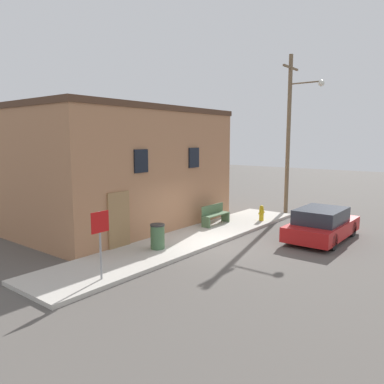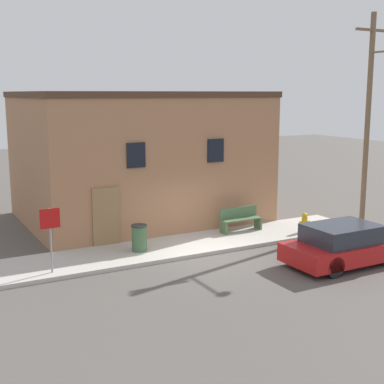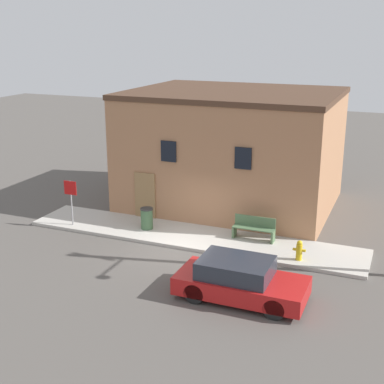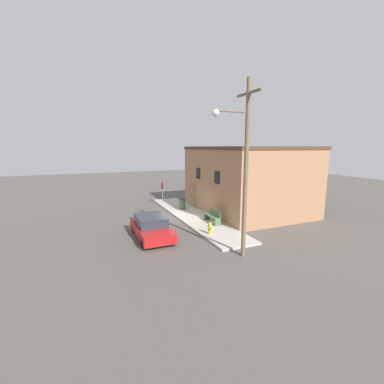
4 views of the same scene
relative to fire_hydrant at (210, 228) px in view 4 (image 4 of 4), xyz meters
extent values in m
plane|color=#56514C|center=(-4.60, -0.52, -0.52)|extent=(80.00, 80.00, 0.00)
cube|color=#BCB7AD|center=(-4.60, 0.76, -0.45)|extent=(14.15, 2.56, 0.14)
cube|color=#A87551|center=(-4.51, 5.83, 2.13)|extent=(9.48, 7.58, 5.28)
cube|color=#4C3323|center=(-4.51, 5.83, 4.89)|extent=(9.58, 7.68, 0.24)
cube|color=black|center=(-6.17, 2.01, 2.76)|extent=(0.70, 0.08, 0.90)
cube|color=black|center=(-2.85, 2.01, 2.76)|extent=(0.70, 0.08, 0.90)
cube|color=#937047|center=(-7.35, 2.01, 0.58)|extent=(1.00, 0.08, 2.20)
cylinder|color=gold|center=(0.00, 0.00, -0.08)|extent=(0.22, 0.22, 0.60)
sphere|color=gold|center=(0.00, 0.00, 0.28)|extent=(0.20, 0.20, 0.20)
cylinder|color=gold|center=(-0.17, 0.00, 0.01)|extent=(0.12, 0.10, 0.10)
cylinder|color=gold|center=(0.17, 0.00, 0.01)|extent=(0.12, 0.10, 0.10)
cylinder|color=gray|center=(-9.83, -0.07, 0.61)|extent=(0.06, 0.06, 1.97)
cube|color=red|center=(-9.83, -0.09, 1.29)|extent=(0.60, 0.02, 0.60)
cube|color=#4C6B47|center=(-2.91, 1.27, -0.15)|extent=(0.08, 0.44, 0.46)
cube|color=#4C6B47|center=(-1.29, 1.27, -0.15)|extent=(0.08, 0.44, 0.46)
cube|color=#4C6B47|center=(-2.10, 1.27, 0.10)|extent=(1.69, 0.44, 0.04)
cube|color=#4C6B47|center=(-2.10, 1.47, 0.34)|extent=(1.69, 0.04, 0.43)
cylinder|color=#426642|center=(-6.64, 0.74, 0.05)|extent=(0.51, 0.51, 0.85)
cylinder|color=#2D2D2D|center=(-6.64, 0.74, 0.50)|extent=(0.54, 0.54, 0.06)
cylinder|color=brown|center=(3.30, 0.20, 3.79)|extent=(0.22, 0.22, 8.60)
cylinder|color=brown|center=(3.30, -0.64, 6.54)|extent=(0.08, 1.69, 0.08)
sphere|color=silver|center=(3.30, -1.49, 6.44)|extent=(0.32, 0.32, 0.32)
cube|color=brown|center=(3.30, 0.20, 7.40)|extent=(1.80, 0.10, 0.10)
cylinder|color=black|center=(0.13, -2.56, -0.19)|extent=(0.66, 0.20, 0.66)
cylinder|color=black|center=(0.13, -4.23, -0.19)|extent=(0.66, 0.20, 0.66)
cylinder|color=black|center=(-2.43, -2.56, -0.19)|extent=(0.66, 0.20, 0.66)
cylinder|color=black|center=(-2.43, -4.23, -0.19)|extent=(0.66, 0.20, 0.66)
cube|color=red|center=(-1.15, -3.39, -0.04)|extent=(4.13, 1.87, 0.58)
cube|color=#282D38|center=(-1.36, -3.39, 0.53)|extent=(2.27, 1.64, 0.57)
camera|label=1|loc=(-16.30, -8.46, 3.59)|focal=35.00mm
camera|label=2|loc=(-13.52, -15.60, 4.94)|focal=50.00mm
camera|label=3|loc=(3.27, -18.21, 7.80)|focal=50.00mm
camera|label=4|loc=(13.60, -7.06, 4.96)|focal=24.00mm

